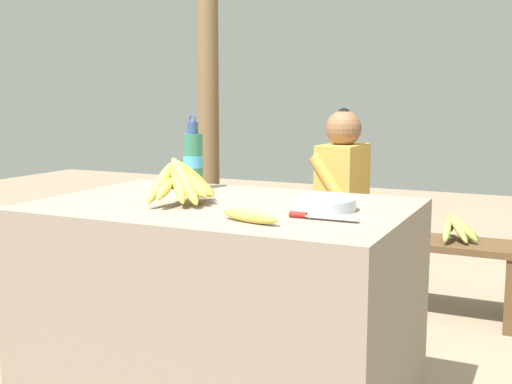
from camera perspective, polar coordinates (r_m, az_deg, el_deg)
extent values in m
cube|color=gray|center=(2.32, -2.94, -10.58)|extent=(1.28, 0.85, 0.78)
sphere|color=#4C381E|center=(2.23, -7.36, 0.90)|extent=(0.05, 0.05, 0.05)
ellipsoid|color=#E0C64C|center=(2.18, -8.46, 0.84)|extent=(0.05, 0.17, 0.15)
ellipsoid|color=#E0C64C|center=(2.17, -7.96, 0.50)|extent=(0.08, 0.20, 0.09)
ellipsoid|color=#E0C64C|center=(2.17, -6.97, 0.79)|extent=(0.14, 0.14, 0.15)
ellipsoid|color=#E0C64C|center=(2.16, -6.37, 0.99)|extent=(0.19, 0.13, 0.17)
ellipsoid|color=#E0C64C|center=(2.19, -6.07, 0.70)|extent=(0.19, 0.07, 0.11)
ellipsoid|color=#E0C64C|center=(2.21, -5.75, 0.81)|extent=(0.18, 0.07, 0.12)
ellipsoid|color=#E0C64C|center=(2.23, -5.62, 0.98)|extent=(0.16, 0.11, 0.14)
ellipsoid|color=#E0C64C|center=(2.25, -5.68, 0.92)|extent=(0.15, 0.15, 0.12)
ellipsoid|color=#E0C64C|center=(2.27, -5.60, 1.31)|extent=(0.13, 0.18, 0.17)
ellipsoid|color=#E0C64C|center=(2.30, -6.49, 1.17)|extent=(0.06, 0.20, 0.14)
cylinder|color=silver|center=(2.10, 6.24, -1.12)|extent=(0.20, 0.20, 0.04)
torus|color=silver|center=(2.10, 6.25, -0.65)|extent=(0.20, 0.20, 0.01)
cylinder|color=#337556|center=(2.56, -5.61, 2.70)|extent=(0.08, 0.08, 0.22)
cylinder|color=#47A8D1|center=(2.56, -5.61, 2.70)|extent=(0.08, 0.08, 0.05)
cylinder|color=#33477F|center=(2.55, -5.65, 5.69)|extent=(0.04, 0.04, 0.05)
torus|color=#33477F|center=(2.55, -5.66, 6.51)|extent=(0.03, 0.01, 0.03)
ellipsoid|color=#E0C64C|center=(1.88, -0.54, -2.14)|extent=(0.21, 0.09, 0.04)
cube|color=#BCBCC1|center=(1.92, 6.79, -2.27)|extent=(0.16, 0.03, 0.00)
cylinder|color=maroon|center=(1.96, 3.78, -2.03)|extent=(0.06, 0.02, 0.02)
cube|color=brown|center=(3.58, 8.46, -3.77)|extent=(1.89, 0.32, 0.04)
cube|color=brown|center=(3.84, -4.32, -6.00)|extent=(0.06, 0.06, 0.38)
cube|color=brown|center=(3.37, 21.75, -8.66)|extent=(0.06, 0.06, 0.38)
cube|color=brown|center=(4.05, -2.64, -5.24)|extent=(0.06, 0.06, 0.38)
cylinder|color=#564C60|center=(3.62, 3.21, -6.63)|extent=(0.09, 0.09, 0.41)
cylinder|color=#564C60|center=(3.52, 5.02, -3.48)|extent=(0.30, 0.10, 0.09)
cylinder|color=#564C60|center=(3.78, 4.41, -5.97)|extent=(0.09, 0.09, 0.41)
cylinder|color=#564C60|center=(3.69, 6.15, -2.94)|extent=(0.30, 0.10, 0.09)
cube|color=gold|center=(3.52, 7.69, 0.30)|extent=(0.22, 0.35, 0.48)
cylinder|color=gold|center=(3.37, 6.28, 1.29)|extent=(0.20, 0.07, 0.25)
cylinder|color=gold|center=(3.67, 8.15, 1.84)|extent=(0.20, 0.07, 0.25)
sphere|color=brown|center=(3.49, 7.79, 5.63)|extent=(0.19, 0.19, 0.19)
sphere|color=black|center=(3.48, 7.82, 6.82)|extent=(0.07, 0.07, 0.07)
sphere|color=#4C381E|center=(3.45, 16.77, -3.03)|extent=(0.05, 0.05, 0.05)
ellipsoid|color=#9EB24C|center=(3.39, 16.63, -3.18)|extent=(0.04, 0.17, 0.13)
ellipsoid|color=#9EB24C|center=(3.40, 17.53, -3.10)|extent=(0.15, 0.14, 0.15)
ellipsoid|color=#9EB24C|center=(3.42, 17.93, -3.02)|extent=(0.19, 0.10, 0.16)
ellipsoid|color=#9EB24C|center=(3.46, 17.97, -2.96)|extent=(0.18, 0.09, 0.14)
ellipsoid|color=#9EB24C|center=(3.49, 17.52, -2.92)|extent=(0.13, 0.16, 0.12)
ellipsoid|color=#9EB24C|center=(3.52, 16.88, -2.77)|extent=(0.04, 0.18, 0.13)
cylinder|color=brown|center=(4.13, -4.26, 8.75)|extent=(0.13, 0.13, 2.34)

